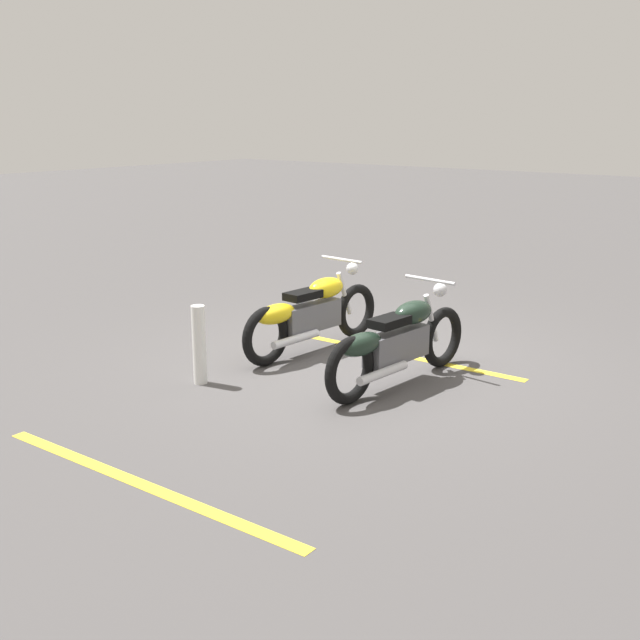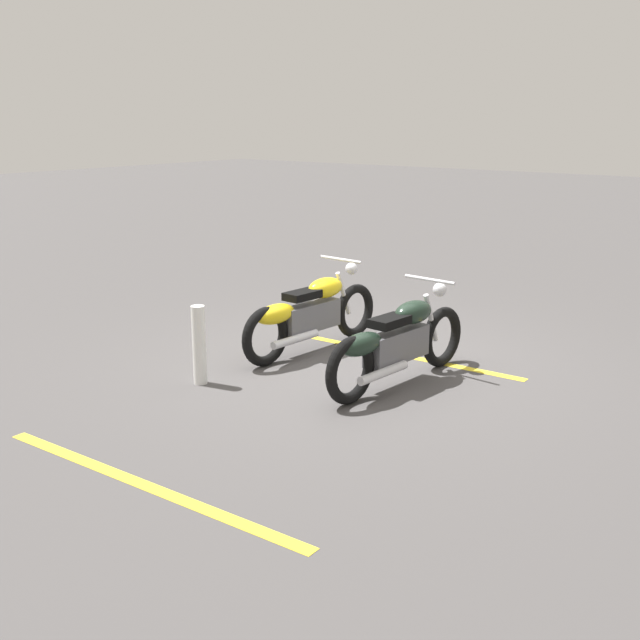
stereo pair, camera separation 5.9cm
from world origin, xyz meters
The scene contains 6 objects.
ground_plane centered at (0.00, 0.00, 0.00)m, with size 60.00×60.00×0.00m, color #474444.
motorcycle_bright_foreground centered at (0.02, -0.71, 0.46)m, with size 2.23×0.62×1.04m.
motorcycle_dark_foreground centered at (0.40, 0.71, 0.46)m, with size 2.23×0.62×1.04m.
bollard_post centered at (1.60, -0.91, 0.41)m, with size 0.14×0.14×0.83m, color white.
parking_stripe_near centered at (-0.50, 0.13, 0.00)m, with size 3.20×0.12×0.01m, color yellow.
parking_stripe_mid centered at (3.46, 0.41, 0.00)m, with size 3.20×0.12×0.01m, color yellow.
Camera 2 is at (6.87, 4.71, 2.69)m, focal length 43.58 mm.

